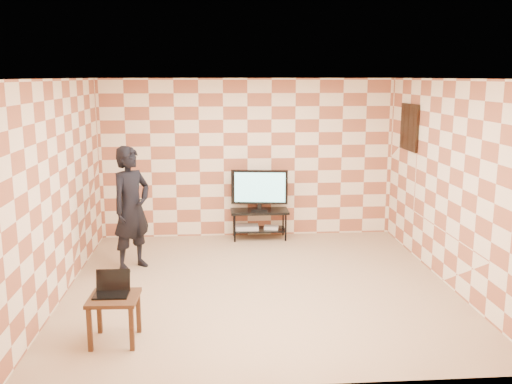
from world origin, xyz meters
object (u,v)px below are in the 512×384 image
tv (260,188)px  side_table (114,304)px  person (131,208)px  tv_stand (259,218)px

tv → side_table: (-1.82, -3.73, -0.47)m
tv → person: person is taller
tv → person: 2.38m
tv_stand → side_table: same height
tv_stand → side_table: 4.15m
tv_stand → side_table: size_ratio=1.88×
tv → side_table: 4.18m
tv_stand → person: person is taller
tv_stand → person: (-1.94, -1.38, 0.52)m
tv → person: (-1.94, -1.38, 0.01)m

